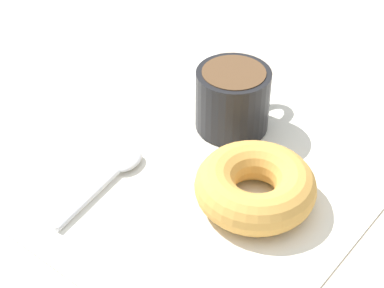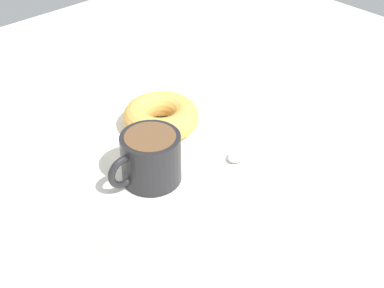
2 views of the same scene
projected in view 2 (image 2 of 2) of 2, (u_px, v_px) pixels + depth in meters
ground_plane at (215, 159)px, 75.41cm from camera, size 120.00×120.00×2.00cm
napkin at (192, 156)px, 73.98cm from camera, size 37.44×37.44×0.30cm
coffee_cup at (150, 157)px, 67.87cm from camera, size 7.72×10.40×6.72cm
donut at (161, 117)px, 78.35cm from camera, size 11.17×11.17×3.80cm
spoon at (246, 150)px, 74.19cm from camera, size 2.71×12.56×0.90cm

